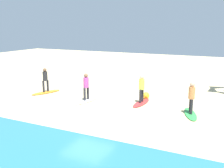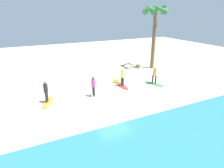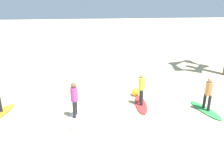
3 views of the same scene
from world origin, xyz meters
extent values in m
plane|color=#CCB789|center=(0.00, 0.00, 0.00)|extent=(60.00, 60.00, 0.00)
ellipsoid|color=green|center=(-5.22, -1.73, 0.04)|extent=(1.21, 2.17, 0.09)
cylinder|color=#232328|center=(-5.27, -1.57, 0.48)|extent=(0.14, 0.14, 0.78)
cylinder|color=#232328|center=(-5.17, -1.88, 0.48)|extent=(0.14, 0.14, 0.78)
cylinder|color=#E58C4C|center=(-5.22, -1.73, 1.18)|extent=(0.32, 0.32, 0.62)
sphere|color=tan|center=(-5.22, -1.73, 1.61)|extent=(0.24, 0.24, 0.24)
ellipsoid|color=red|center=(-2.21, -2.53, 0.04)|extent=(0.63, 2.12, 0.09)
cylinder|color=#232328|center=(-2.21, -2.37, 0.48)|extent=(0.14, 0.14, 0.78)
cylinder|color=#232328|center=(-2.22, -2.69, 0.48)|extent=(0.14, 0.14, 0.78)
cylinder|color=#E0E04C|center=(-2.21, -2.53, 1.18)|extent=(0.32, 0.32, 0.62)
sphere|color=beige|center=(-2.21, -2.53, 1.61)|extent=(0.24, 0.24, 0.24)
ellipsoid|color=white|center=(0.99, -1.52, 0.04)|extent=(0.82, 2.15, 0.09)
cylinder|color=#232328|center=(1.01, -1.36, 0.48)|extent=(0.14, 0.14, 0.78)
cylinder|color=#232328|center=(0.97, -1.68, 0.48)|extent=(0.14, 0.14, 0.78)
cylinder|color=#B74293|center=(0.99, -1.52, 1.18)|extent=(0.32, 0.32, 0.62)
sphere|color=brown|center=(0.99, -1.52, 1.61)|extent=(0.24, 0.24, 0.24)
cylinder|color=#232328|center=(4.51, -2.19, 0.48)|extent=(0.14, 0.14, 0.78)
sphere|color=yellow|center=(-2.12, -3.67, 0.21)|extent=(0.43, 0.43, 0.43)
camera|label=1|loc=(-7.34, 11.94, 4.56)|focal=42.64mm
camera|label=2|loc=(6.04, 12.16, 6.55)|focal=31.25mm
camera|label=3|loc=(0.05, 9.16, 6.12)|focal=42.38mm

